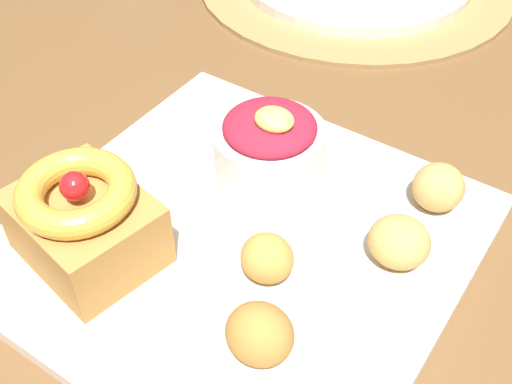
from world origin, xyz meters
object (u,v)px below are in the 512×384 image
(front_plate, at_px, (241,241))
(berry_ramekin, at_px, (269,152))
(fritter_extra, at_px, (267,258))
(fritter_middle, at_px, (438,187))
(fritter_back, at_px, (399,242))
(fritter_front, at_px, (260,334))
(cake_slice, at_px, (84,220))

(front_plate, height_order, berry_ramekin, berry_ramekin)
(berry_ramekin, bearing_deg, front_plate, -77.66)
(berry_ramekin, height_order, fritter_extra, berry_ramekin)
(fritter_middle, bearing_deg, fritter_back, -90.86)
(front_plate, distance_m, fritter_middle, 0.15)
(fritter_front, bearing_deg, fritter_back, 72.27)
(fritter_back, bearing_deg, fritter_extra, -136.91)
(front_plate, distance_m, fritter_extra, 0.05)
(fritter_extra, bearing_deg, fritter_middle, 62.07)
(front_plate, bearing_deg, fritter_extra, -28.05)
(cake_slice, height_order, fritter_front, cake_slice)
(cake_slice, distance_m, fritter_front, 0.14)
(berry_ramekin, height_order, fritter_middle, berry_ramekin)
(fritter_front, height_order, fritter_extra, fritter_front)
(berry_ramekin, relative_size, fritter_middle, 2.16)
(fritter_extra, bearing_deg, cake_slice, -154.74)
(berry_ramekin, relative_size, fritter_back, 1.95)
(cake_slice, bearing_deg, fritter_extra, 25.26)
(front_plate, relative_size, berry_ramekin, 3.62)
(fritter_front, height_order, fritter_middle, fritter_front)
(front_plate, relative_size, fritter_back, 7.07)
(fritter_middle, bearing_deg, berry_ramekin, -155.37)
(cake_slice, distance_m, fritter_extra, 0.12)
(cake_slice, bearing_deg, front_plate, 43.03)
(fritter_back, distance_m, fritter_extra, 0.09)
(cake_slice, distance_m, berry_ramekin, 0.14)
(fritter_front, bearing_deg, front_plate, 132.16)
(fritter_back, bearing_deg, fritter_front, -107.73)
(fritter_middle, xyz_separation_m, fritter_back, (-0.00, -0.06, -0.00))
(front_plate, xyz_separation_m, fritter_extra, (0.04, -0.02, 0.02))
(cake_slice, relative_size, fritter_back, 2.48)
(front_plate, xyz_separation_m, fritter_middle, (0.10, 0.11, 0.02))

